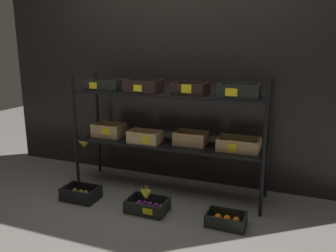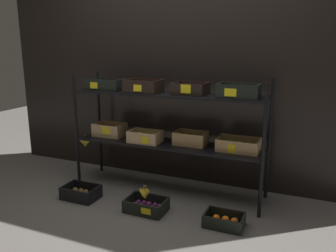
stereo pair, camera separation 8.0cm
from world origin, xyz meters
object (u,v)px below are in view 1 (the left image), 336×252
Objects in this scene: crate_ground_tangerine at (226,221)px; banana_bunch_loose at (146,193)px; crate_ground_kiwi at (81,194)px; display_rack at (169,118)px; crate_ground_plum at (148,207)px.

banana_bunch_loose reaches higher than crate_ground_tangerine.
crate_ground_kiwi is 0.69m from banana_bunch_loose.
display_rack reaches higher than crate_ground_plum.
banana_bunch_loose is (-0.02, -0.48, -0.58)m from display_rack.
crate_ground_tangerine is (0.69, 0.01, 0.00)m from crate_ground_plum.
crate_ground_kiwi is 0.94× the size of crate_ground_plum.
display_rack is 5.95× the size of crate_ground_kiwi.
crate_ground_plum reaches higher than crate_ground_tangerine.
banana_bunch_loose is at bearing -92.77° from display_rack.
crate_ground_plum is at bearing -179.00° from crate_ground_tangerine.
crate_ground_plum is (0.69, 0.01, -0.01)m from crate_ground_kiwi.
crate_ground_kiwi is (-0.70, -0.49, -0.70)m from display_rack.
crate_ground_kiwi is 2.68× the size of banana_bunch_loose.
crate_ground_kiwi is at bearing -179.16° from banana_bunch_loose.
banana_bunch_loose is at bearing -178.82° from crate_ground_tangerine.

